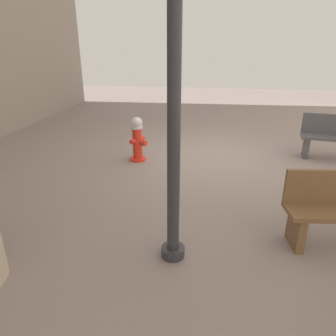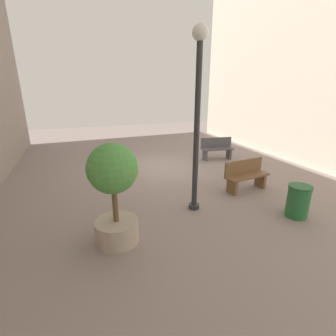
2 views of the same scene
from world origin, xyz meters
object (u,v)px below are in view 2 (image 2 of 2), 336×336
object	(u,v)px
bench_far	(246,175)
trash_bin	(298,201)
bench_near	(217,148)
planter_tree	(114,188)
fire_hydrant	(126,163)
street_lamp	(198,105)

from	to	relation	value
bench_far	trash_bin	world-z (taller)	bench_far
bench_near	planter_tree	world-z (taller)	planter_tree
fire_hydrant	bench_near	size ratio (longest dim) A/B	0.65
street_lamp	trash_bin	xyz separation A→B (m)	(-2.22, 1.26, -2.27)
fire_hydrant	trash_bin	size ratio (longest dim) A/B	1.16
bench_far	street_lamp	bearing A→B (deg)	15.89
fire_hydrant	street_lamp	distance (m)	4.03
planter_tree	bench_far	bearing A→B (deg)	-161.94
street_lamp	bench_far	bearing A→B (deg)	-164.11
fire_hydrant	bench_far	size ratio (longest dim) A/B	0.63
fire_hydrant	bench_far	xyz separation A→B (m)	(-3.25, 2.57, 0.01)
bench_near	bench_far	xyz separation A→B (m)	(0.95, 3.34, 0.00)
planter_tree	bench_near	bearing A→B (deg)	-137.58
trash_bin	planter_tree	bearing A→B (deg)	-6.15
fire_hydrant	trash_bin	world-z (taller)	fire_hydrant
bench_near	street_lamp	bearing A→B (deg)	52.57
bench_far	planter_tree	world-z (taller)	planter_tree
street_lamp	bench_near	bearing A→B (deg)	-127.43
trash_bin	street_lamp	bearing A→B (deg)	-29.53
bench_near	planter_tree	size ratio (longest dim) A/B	0.69
fire_hydrant	bench_far	distance (m)	4.15
bench_far	planter_tree	distance (m)	4.48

